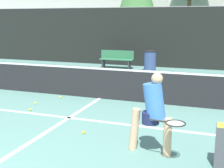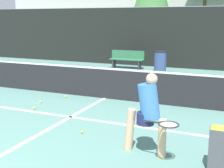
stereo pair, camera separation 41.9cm
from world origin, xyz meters
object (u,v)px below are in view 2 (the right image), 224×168
Objects in this scene: ball_hopper at (218,148)px; parked_car at (184,49)px; player_practicing at (148,112)px; courtside_bench at (127,59)px; trash_bin at (160,61)px.

parked_car reaches higher than ball_hopper.
player_practicing reaches higher than ball_hopper.
player_practicing is 9.76m from courtside_bench.
trash_bin is (-3.27, 8.85, 0.10)m from ball_hopper.
ball_hopper is 10.38m from courtside_bench.
trash_bin reaches higher than ball_hopper.
courtside_bench reaches higher than ball_hopper.
courtside_bench is at bearing -117.25° from parked_car.
parked_car is (2.00, 3.88, 0.18)m from courtside_bench.
player_practicing is at bearing -82.17° from parked_car.
player_practicing is 2.09× the size of ball_hopper.
ball_hopper is 13.33m from parked_car.
trash_bin is (1.71, -0.26, 0.00)m from courtside_bench.
ball_hopper is (1.21, -0.11, -0.42)m from player_practicing.
ball_hopper is at bearing -63.28° from courtside_bench.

